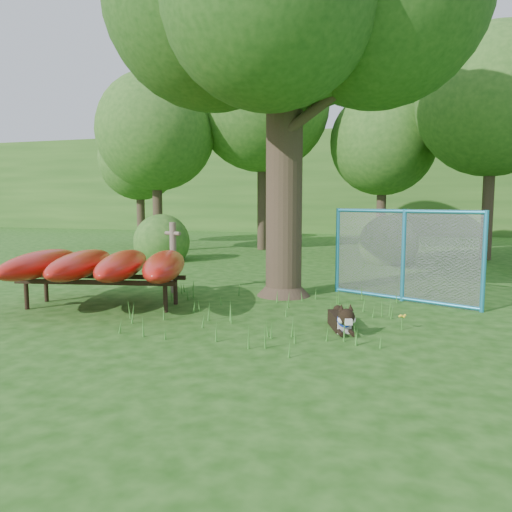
% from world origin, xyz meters
% --- Properties ---
extents(ground, '(80.00, 80.00, 0.00)m').
position_xyz_m(ground, '(0.00, 0.00, 0.00)').
color(ground, '#18470E').
rests_on(ground, ground).
extents(wooden_post, '(0.41, 0.20, 1.49)m').
position_xyz_m(wooden_post, '(-2.05, 2.54, 0.79)').
color(wooden_post, '#665C4C').
rests_on(wooden_post, ground).
extents(kayak_rack, '(3.90, 3.48, 1.02)m').
position_xyz_m(kayak_rack, '(-2.65, 0.88, 0.78)').
color(kayak_rack, black).
rests_on(kayak_rack, ground).
extents(husky_dog, '(0.53, 1.03, 0.47)m').
position_xyz_m(husky_dog, '(1.77, 0.50, 0.17)').
color(husky_dog, black).
rests_on(husky_dog, ground).
extents(fence_section, '(2.81, 1.30, 2.96)m').
position_xyz_m(fence_section, '(2.57, 3.11, 0.89)').
color(fence_section, '#2993C3').
rests_on(fence_section, ground).
extents(wildflower_clump, '(0.11, 0.09, 0.24)m').
position_xyz_m(wildflower_clump, '(2.63, 0.83, 0.20)').
color(wildflower_clump, '#3B8029').
rests_on(wildflower_clump, ground).
extents(bg_tree_a, '(4.40, 4.40, 6.70)m').
position_xyz_m(bg_tree_a, '(-6.50, 10.00, 4.48)').
color(bg_tree_a, '#36291D').
rests_on(bg_tree_a, ground).
extents(bg_tree_b, '(5.20, 5.20, 8.22)m').
position_xyz_m(bg_tree_b, '(-3.00, 12.00, 5.61)').
color(bg_tree_b, '#36291D').
rests_on(bg_tree_b, ground).
extents(bg_tree_c, '(4.00, 4.00, 6.12)m').
position_xyz_m(bg_tree_c, '(1.50, 13.00, 4.11)').
color(bg_tree_c, '#36291D').
rests_on(bg_tree_c, ground).
extents(bg_tree_d, '(4.80, 4.80, 7.50)m').
position_xyz_m(bg_tree_d, '(5.00, 11.00, 5.08)').
color(bg_tree_d, '#36291D').
rests_on(bg_tree_d, ground).
extents(bg_tree_f, '(3.60, 3.60, 5.55)m').
position_xyz_m(bg_tree_f, '(-9.00, 13.00, 3.73)').
color(bg_tree_f, '#36291D').
rests_on(bg_tree_f, ground).
extents(shrub_left, '(1.80, 1.80, 1.80)m').
position_xyz_m(shrub_left, '(-5.00, 7.50, 0.00)').
color(shrub_left, '#2D5D1E').
rests_on(shrub_left, ground).
extents(shrub_mid, '(1.80, 1.80, 1.80)m').
position_xyz_m(shrub_mid, '(2.00, 9.00, 0.00)').
color(shrub_mid, '#2D5D1E').
rests_on(shrub_mid, ground).
extents(wooded_hillside, '(80.00, 12.00, 6.00)m').
position_xyz_m(wooded_hillside, '(0.00, 28.00, 3.00)').
color(wooded_hillside, '#2D5D1E').
rests_on(wooded_hillside, ground).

